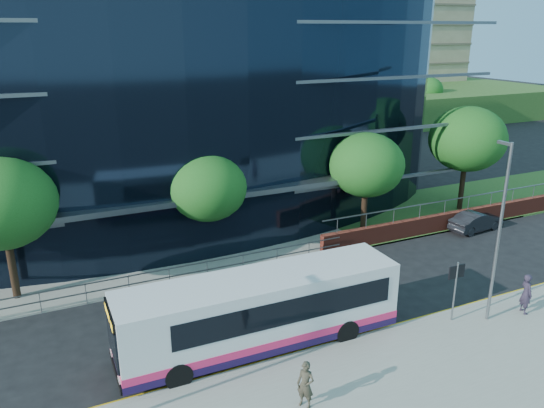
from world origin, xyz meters
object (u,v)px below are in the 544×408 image
tree_far_b (208,188)px  pedestrian_b (306,385)px  tree_far_d (467,139)px  pedestrian (526,294)px  tree_dist_f (427,90)px  city_bus (263,310)px  tree_dist_e (337,95)px  parked_car (476,221)px  tree_far_c (367,165)px  tree_far_a (2,204)px  street_sign (456,279)px  streetlight_east (499,229)px

tree_far_b → pedestrian_b: size_ratio=3.51×
tree_far_d → pedestrian: tree_far_d is taller
tree_dist_f → city_bus: tree_dist_f is taller
tree_dist_e → parked_car: size_ratio=1.70×
parked_car → tree_far_c: bearing=64.6°
tree_far_c → parked_car: (7.02, -2.50, -3.90)m
tree_far_a → tree_dist_e: (37.00, 31.00, -0.33)m
street_sign → streetlight_east: 2.80m
street_sign → pedestrian_b: (-8.59, -2.24, -1.14)m
city_bus → pedestrian_b: size_ratio=6.76×
tree_far_b → pedestrian_b: bearing=-94.7°
street_sign → tree_far_d: bearing=45.2°
tree_dist_f → city_bus: 60.55m
tree_far_a → tree_far_d: 29.02m
tree_dist_e → streetlight_east: 45.85m
tree_dist_f → streetlight_east: size_ratio=0.76×
tree_far_d → parked_car: bearing=-119.5°
tree_far_b → streetlight_east: streetlight_east is taller
tree_dist_e → city_bus: (-27.82, -39.71, -2.87)m
tree_far_c → street_sign: bearing=-103.3°
tree_dist_f → pedestrian: tree_dist_f is taller
tree_far_b → parked_car: 17.65m
city_bus → tree_dist_f: bearing=44.1°
tree_far_b → tree_far_c: size_ratio=0.93×
tree_far_d → city_bus: 22.34m
parked_car → pedestrian_b: size_ratio=2.23×
streetlight_east → parked_car: 12.41m
tree_dist_f → parked_car: tree_dist_f is taller
tree_far_c → parked_car: 8.41m
streetlight_east → pedestrian: size_ratio=4.22×
street_sign → tree_far_c: size_ratio=0.43×
street_sign → tree_far_b: (-7.50, 11.09, 2.06)m
tree_far_b → tree_far_a: bearing=-177.1°
tree_far_a → streetlight_east: 22.05m
tree_dist_e → parked_car: tree_dist_e is taller
tree_dist_e → pedestrian: 45.52m
tree_far_a → street_sign: bearing=-31.2°
tree_far_a → tree_dist_e: 48.27m
tree_far_d → parked_car: 6.08m
tree_far_a → city_bus: bearing=-43.5°
tree_dist_f → pedestrian_b: 63.68m
parked_car → pedestrian: size_ratio=2.02×
tree_dist_e → tree_dist_f: size_ratio=1.08×
pedestrian_b → tree_far_b: bearing=140.4°
street_sign → pedestrian_b: bearing=-165.4°
tree_far_a → tree_far_b: 10.03m
tree_far_d → pedestrian_b: tree_far_d is taller
tree_far_a → streetlight_east: size_ratio=0.87×
city_bus → pedestrian_b: city_bus is taller
tree_far_c → pedestrian_b: bearing=-130.8°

